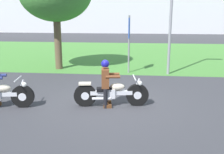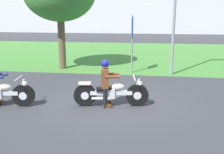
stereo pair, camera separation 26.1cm
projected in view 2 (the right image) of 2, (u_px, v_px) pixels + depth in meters
name	position (u px, v px, depth m)	size (l,w,h in m)	color
ground	(106.00, 104.00, 8.29)	(120.00, 120.00, 0.00)	#38383D
grass_verge	(129.00, 54.00, 17.79)	(60.00, 12.00, 0.01)	#478438
motorcycle_lead	(111.00, 93.00, 8.04)	(2.24, 0.68, 0.90)	black
rider_lead	(106.00, 79.00, 7.94)	(0.59, 0.51, 1.42)	black
sign_banner	(132.00, 35.00, 12.02)	(0.08, 0.60, 2.60)	gray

